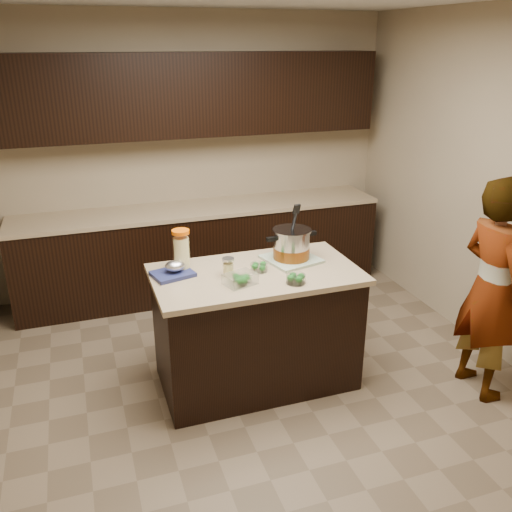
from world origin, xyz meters
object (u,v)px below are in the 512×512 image
Objects in this scene: stock_pot at (292,246)px; person at (492,289)px; lemonade_pitcher at (182,252)px; island at (256,327)px.

person reaches higher than stock_pot.
stock_pot is 0.81m from lemonade_pitcher.
person is (2.02, -0.80, -0.24)m from lemonade_pitcher.
stock_pot is 0.25× the size of person.
island is at bearing 68.42° from person.
lemonade_pitcher is at bearing 68.57° from person.
island is 0.91× the size of person.
lemonade_pitcher is 0.19× the size of person.
lemonade_pitcher is at bearing 158.73° from island.
stock_pot is at bearing 20.86° from island.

